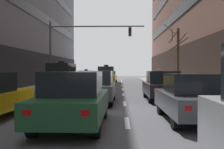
% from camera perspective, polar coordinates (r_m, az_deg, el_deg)
% --- Properties ---
extents(ground_plane, '(120.00, 120.00, 0.00)m').
position_cam_1_polar(ground_plane, '(12.20, -4.89, -7.38)').
color(ground_plane, '#515156').
extents(lane_stripe_l1_s3, '(0.16, 2.00, 0.01)m').
position_cam_1_polar(lane_stripe_l1_s3, '(9.65, -16.80, -9.67)').
color(lane_stripe_l1_s3, silver).
rests_on(lane_stripe_l1_s3, ground).
extents(lane_stripe_l1_s4, '(0.16, 2.00, 0.01)m').
position_cam_1_polar(lane_stripe_l1_s4, '(14.42, -10.44, -6.06)').
color(lane_stripe_l1_s4, silver).
rests_on(lane_stripe_l1_s4, ground).
extents(lane_stripe_l1_s5, '(0.16, 2.00, 0.01)m').
position_cam_1_polar(lane_stripe_l1_s5, '(19.31, -7.31, -4.23)').
color(lane_stripe_l1_s5, silver).
rests_on(lane_stripe_l1_s5, ground).
extents(lane_stripe_l1_s6, '(0.16, 2.00, 0.01)m').
position_cam_1_polar(lane_stripe_l1_s6, '(24.25, -5.45, -3.13)').
color(lane_stripe_l1_s6, silver).
rests_on(lane_stripe_l1_s6, ground).
extents(lane_stripe_l1_s7, '(0.16, 2.00, 0.01)m').
position_cam_1_polar(lane_stripe_l1_s7, '(29.20, -4.23, -2.41)').
color(lane_stripe_l1_s7, silver).
rests_on(lane_stripe_l1_s7, ground).
extents(lane_stripe_l1_s8, '(0.16, 2.00, 0.01)m').
position_cam_1_polar(lane_stripe_l1_s8, '(34.17, -3.36, -1.89)').
color(lane_stripe_l1_s8, silver).
rests_on(lane_stripe_l1_s8, ground).
extents(lane_stripe_l1_s9, '(0.16, 2.00, 0.01)m').
position_cam_1_polar(lane_stripe_l1_s9, '(39.15, -2.71, -1.51)').
color(lane_stripe_l1_s9, silver).
rests_on(lane_stripe_l1_s9, ground).
extents(lane_stripe_l1_s10, '(0.16, 2.00, 0.01)m').
position_cam_1_polar(lane_stripe_l1_s10, '(44.13, -2.21, -1.21)').
color(lane_stripe_l1_s10, silver).
rests_on(lane_stripe_l1_s10, ground).
extents(lane_stripe_l2_s3, '(0.16, 2.00, 0.01)m').
position_cam_1_polar(lane_stripe_l2_s3, '(9.17, 3.23, -10.19)').
color(lane_stripe_l2_s3, silver).
rests_on(lane_stripe_l2_s3, ground).
extents(lane_stripe_l2_s4, '(0.16, 2.00, 0.01)m').
position_cam_1_polar(lane_stripe_l2_s4, '(14.11, 2.69, -6.20)').
color(lane_stripe_l2_s4, silver).
rests_on(lane_stripe_l2_s4, ground).
extents(lane_stripe_l2_s5, '(0.16, 2.00, 0.01)m').
position_cam_1_polar(lane_stripe_l2_s5, '(19.08, 2.43, -4.29)').
color(lane_stripe_l2_s5, silver).
rests_on(lane_stripe_l2_s5, ground).
extents(lane_stripe_l2_s6, '(0.16, 2.00, 0.01)m').
position_cam_1_polar(lane_stripe_l2_s6, '(24.06, 2.28, -3.16)').
color(lane_stripe_l2_s6, silver).
rests_on(lane_stripe_l2_s6, ground).
extents(lane_stripe_l2_s7, '(0.16, 2.00, 0.01)m').
position_cam_1_polar(lane_stripe_l2_s7, '(29.05, 2.19, -2.43)').
color(lane_stripe_l2_s7, silver).
rests_on(lane_stripe_l2_s7, ground).
extents(lane_stripe_l2_s8, '(0.16, 2.00, 0.01)m').
position_cam_1_polar(lane_stripe_l2_s8, '(34.04, 2.12, -1.90)').
color(lane_stripe_l2_s8, silver).
rests_on(lane_stripe_l2_s8, ground).
extents(lane_stripe_l2_s9, '(0.16, 2.00, 0.01)m').
position_cam_1_polar(lane_stripe_l2_s9, '(39.03, 2.07, -1.52)').
color(lane_stripe_l2_s9, silver).
rests_on(lane_stripe_l2_s9, ground).
extents(lane_stripe_l2_s10, '(0.16, 2.00, 0.01)m').
position_cam_1_polar(lane_stripe_l2_s10, '(44.03, 2.03, -1.22)').
color(lane_stripe_l2_s10, silver).
rests_on(lane_stripe_l2_s10, ground).
extents(taxi_driving_0, '(1.83, 4.32, 2.26)m').
position_cam_1_polar(taxi_driving_0, '(27.60, -1.24, -0.46)').
color(taxi_driving_0, black).
rests_on(taxi_driving_0, ground).
extents(taxi_driving_1, '(2.18, 4.75, 2.45)m').
position_cam_1_polar(taxi_driving_1, '(21.28, -10.70, -0.72)').
color(taxi_driving_1, black).
rests_on(taxi_driving_1, ground).
extents(taxi_driving_2, '(1.91, 4.38, 1.81)m').
position_cam_1_polar(taxi_driving_2, '(36.21, -5.53, -0.46)').
color(taxi_driving_2, black).
rests_on(taxi_driving_2, ground).
extents(car_driving_4, '(1.97, 4.62, 1.73)m').
position_cam_1_polar(car_driving_4, '(8.47, -8.21, -5.34)').
color(car_driving_4, black).
rests_on(car_driving_4, ground).
extents(car_driving_5, '(2.00, 4.62, 1.72)m').
position_cam_1_polar(car_driving_5, '(14.20, -3.41, -2.73)').
color(car_driving_5, black).
rests_on(car_driving_5, ground).
extents(taxi_driving_6, '(1.94, 4.29, 1.76)m').
position_cam_1_polar(taxi_driving_6, '(36.13, -0.44, -0.49)').
color(taxi_driving_6, black).
rests_on(taxi_driving_6, ground).
extents(car_parked_1, '(1.90, 4.43, 1.65)m').
position_cam_1_polar(car_parked_1, '(9.67, 16.43, -4.79)').
color(car_parked_1, black).
rests_on(car_parked_1, ground).
extents(car_parked_2, '(1.90, 4.55, 1.70)m').
position_cam_1_polar(car_parked_2, '(15.75, 10.66, -2.40)').
color(car_parked_2, black).
rests_on(car_parked_2, ground).
extents(traffic_signal_0, '(9.06, 0.35, 6.25)m').
position_cam_1_polar(traffic_signal_0, '(25.83, -7.02, 7.06)').
color(traffic_signal_0, '#4C4C51').
rests_on(traffic_signal_0, sidewalk_left).
extents(street_tree_0, '(2.05, 2.05, 5.33)m').
position_cam_1_polar(street_tree_0, '(21.80, 13.84, 3.95)').
color(street_tree_0, '#4C3823').
rests_on(street_tree_0, sidewalk_right).
extents(pedestrian_0, '(0.26, 0.52, 1.70)m').
position_cam_1_polar(pedestrian_0, '(28.96, 10.10, -0.23)').
color(pedestrian_0, black).
rests_on(pedestrian_0, sidewalk_right).
extents(pedestrian_1, '(0.31, 0.50, 1.54)m').
position_cam_1_polar(pedestrian_1, '(19.47, 13.65, -1.21)').
color(pedestrian_1, '#383D59').
rests_on(pedestrian_1, sidewalk_right).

